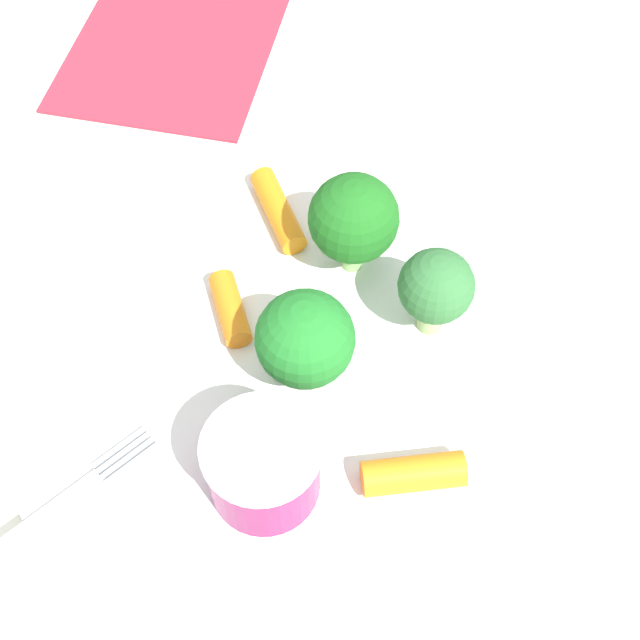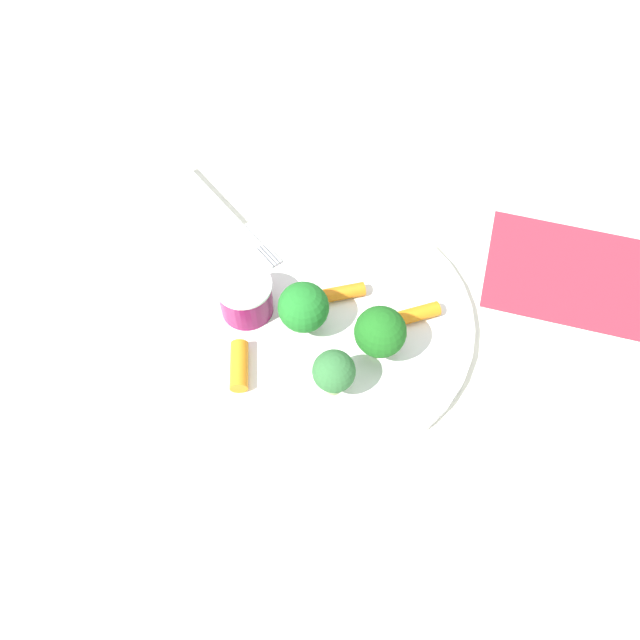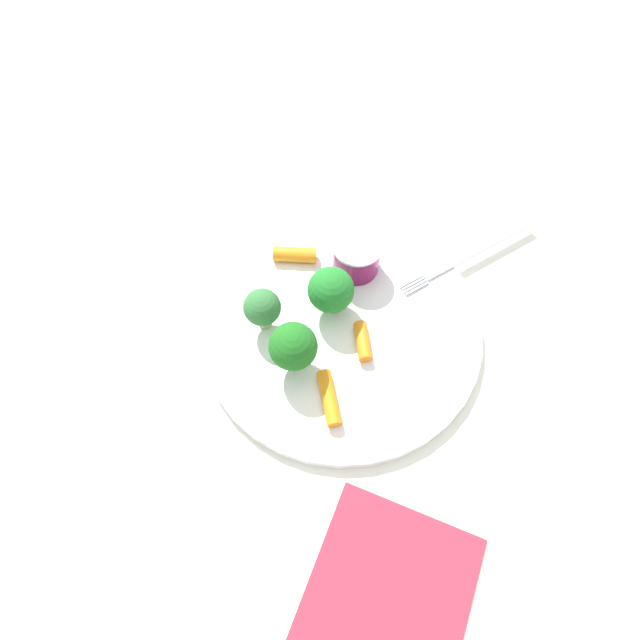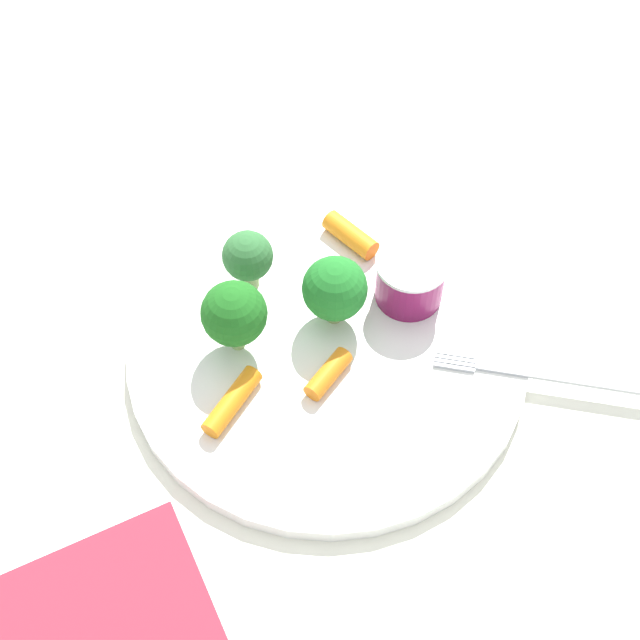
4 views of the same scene
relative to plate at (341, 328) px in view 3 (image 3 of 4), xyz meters
The scene contains 11 objects.
ground_plane 0.01m from the plate, ahead, with size 2.40×2.40×0.00m, color white.
plate is the anchor object (origin of this frame).
sauce_cup 0.08m from the plate, 55.63° to the right, with size 0.05×0.05×0.04m.
broccoli_floret_0 0.08m from the plate, 46.27° to the left, with size 0.04×0.04×0.05m.
broccoli_floret_1 0.07m from the plate, 87.01° to the left, with size 0.04×0.04×0.06m.
broccoli_floret_2 0.04m from the plate, 13.71° to the right, with size 0.04×0.04×0.06m.
carrot_stick_0 0.08m from the plate, 127.88° to the left, with size 0.01×0.01×0.05m, color orange.
carrot_stick_1 0.03m from the plate, behind, with size 0.01×0.01×0.04m, color orange.
carrot_stick_2 0.09m from the plate, 11.94° to the right, with size 0.02×0.02×0.04m, color orange.
fork 0.16m from the plate, 101.44° to the right, with size 0.04×0.17×0.00m.
napkin 0.24m from the plate, 144.33° to the left, with size 0.12×0.15×0.00m, color #AF2A3B.
Camera 3 is at (-0.18, 0.19, 0.49)m, focal length 31.03 mm.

